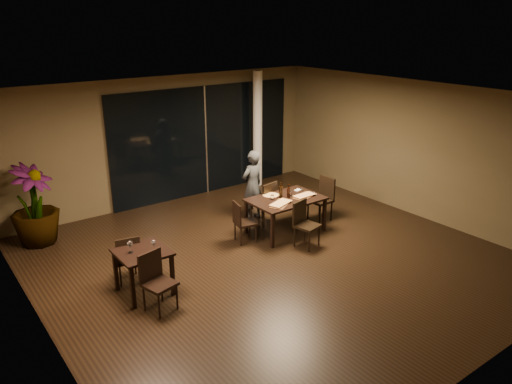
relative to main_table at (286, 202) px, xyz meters
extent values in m
plane|color=black|center=(-1.00, -0.80, -0.68)|extent=(8.00, 8.00, 0.00)
cube|color=#4F432A|center=(-1.00, 3.25, 0.82)|extent=(8.00, 0.10, 3.00)
cube|color=#4F432A|center=(-1.00, -4.85, 0.82)|extent=(8.00, 0.10, 3.00)
cube|color=#4F432A|center=(-5.05, -0.80, 0.82)|extent=(0.10, 8.00, 3.00)
cube|color=#4F432A|center=(3.05, -0.80, 0.82)|extent=(0.10, 8.00, 3.00)
cube|color=white|center=(-1.00, -0.80, 2.34)|extent=(8.00, 8.00, 0.04)
cube|color=black|center=(0.00, 3.16, 0.67)|extent=(5.00, 0.06, 2.70)
cylinder|color=white|center=(1.40, 2.85, 0.82)|extent=(0.24, 0.24, 3.00)
cube|color=black|center=(0.00, 0.00, 0.05)|extent=(1.50, 1.00, 0.04)
cube|color=black|center=(-0.69, -0.44, -0.32)|extent=(0.06, 0.06, 0.71)
cube|color=black|center=(0.69, -0.44, -0.32)|extent=(0.06, 0.06, 0.71)
cube|color=black|center=(-0.69, 0.44, -0.32)|extent=(0.06, 0.06, 0.71)
cube|color=black|center=(0.69, 0.44, -0.32)|extent=(0.06, 0.06, 0.71)
cube|color=black|center=(-3.40, -0.50, 0.05)|extent=(0.80, 0.80, 0.04)
cube|color=black|center=(-3.74, -0.84, -0.32)|extent=(0.06, 0.06, 0.71)
cube|color=black|center=(-3.06, -0.84, -0.32)|extent=(0.06, 0.06, 0.71)
cube|color=black|center=(-3.74, -0.16, -0.32)|extent=(0.06, 0.06, 0.71)
cube|color=black|center=(-3.06, -0.16, -0.32)|extent=(0.06, 0.06, 0.71)
cube|color=black|center=(-0.09, 0.66, -0.22)|extent=(0.52, 0.52, 0.05)
cylinder|color=black|center=(0.06, 0.87, -0.45)|extent=(0.04, 0.04, 0.45)
cylinder|color=black|center=(-0.30, 0.80, -0.45)|extent=(0.04, 0.04, 0.45)
cylinder|color=black|center=(0.13, 0.52, -0.45)|extent=(0.04, 0.04, 0.45)
cylinder|color=black|center=(-0.23, 0.44, -0.45)|extent=(0.04, 0.04, 0.45)
cube|color=black|center=(-0.05, 0.46, 0.03)|extent=(0.44, 0.13, 0.50)
cube|color=black|center=(-0.10, -0.78, -0.25)|extent=(0.51, 0.51, 0.05)
cylinder|color=black|center=(-0.23, -0.99, -0.46)|extent=(0.03, 0.03, 0.43)
cylinder|color=black|center=(0.10, -0.91, -0.46)|extent=(0.03, 0.03, 0.43)
cylinder|color=black|center=(-0.31, -0.66, -0.46)|extent=(0.03, 0.03, 0.43)
cylinder|color=black|center=(0.03, -0.58, -0.46)|extent=(0.03, 0.03, 0.43)
cube|color=black|center=(-0.15, -0.60, -0.01)|extent=(0.42, 0.13, 0.48)
cube|color=black|center=(-0.94, 0.11, -0.27)|extent=(0.47, 0.47, 0.04)
cylinder|color=black|center=(-0.82, -0.08, -0.47)|extent=(0.03, 0.03, 0.40)
cylinder|color=black|center=(-0.75, 0.24, -0.47)|extent=(0.03, 0.03, 0.40)
cylinder|color=black|center=(-1.13, -0.01, -0.47)|extent=(0.03, 0.03, 0.40)
cylinder|color=black|center=(-1.06, 0.31, -0.47)|extent=(0.03, 0.03, 0.40)
cube|color=black|center=(-1.12, 0.15, -0.05)|extent=(0.12, 0.39, 0.45)
cube|color=black|center=(1.03, 0.05, -0.22)|extent=(0.46, 0.46, 0.05)
cylinder|color=black|center=(0.84, 0.22, -0.45)|extent=(0.04, 0.04, 0.45)
cylinder|color=black|center=(0.86, -0.14, -0.45)|extent=(0.04, 0.04, 0.45)
cylinder|color=black|center=(1.21, 0.24, -0.45)|extent=(0.04, 0.04, 0.45)
cylinder|color=black|center=(1.22, -0.12, -0.45)|extent=(0.04, 0.04, 0.45)
cube|color=black|center=(1.23, 0.06, 0.03)|extent=(0.06, 0.45, 0.51)
cube|color=black|center=(-3.46, 0.03, -0.27)|extent=(0.46, 0.46, 0.05)
cylinder|color=black|center=(-3.27, 0.17, -0.47)|extent=(0.03, 0.03, 0.41)
cylinder|color=black|center=(-3.59, 0.22, -0.47)|extent=(0.03, 0.03, 0.41)
cylinder|color=black|center=(-3.33, -0.16, -0.47)|extent=(0.03, 0.03, 0.41)
cylinder|color=black|center=(-3.65, -0.10, -0.47)|extent=(0.03, 0.03, 0.41)
cube|color=black|center=(-3.49, -0.15, -0.04)|extent=(0.40, 0.10, 0.45)
cube|color=black|center=(-3.42, -1.13, -0.23)|extent=(0.52, 0.52, 0.05)
cylinder|color=black|center=(-3.55, -1.34, -0.45)|extent=(0.04, 0.04, 0.44)
cylinder|color=black|center=(-3.21, -1.26, -0.45)|extent=(0.04, 0.04, 0.44)
cylinder|color=black|center=(-3.64, -1.00, -0.45)|extent=(0.04, 0.04, 0.44)
cylinder|color=black|center=(-3.29, -0.91, -0.45)|extent=(0.04, 0.04, 0.44)
cube|color=black|center=(-3.47, -0.94, 0.01)|extent=(0.43, 0.14, 0.49)
imported|color=#292B2E|center=(-0.11, 1.01, 0.11)|extent=(0.57, 0.42, 1.56)
imported|color=#1A4818|center=(-4.29, 2.50, 0.13)|extent=(1.25, 1.25, 1.62)
cube|color=#462916|center=(-0.31, -0.21, 0.08)|extent=(0.64, 0.54, 0.01)
cube|color=#452916|center=(0.38, -0.15, 0.08)|extent=(0.62, 0.43, 0.01)
cylinder|color=#AA1F12|center=(-0.15, 0.30, 0.08)|extent=(0.33, 0.33, 0.01)
cylinder|color=white|center=(-0.26, 0.11, 0.12)|extent=(0.08, 0.08, 0.09)
cylinder|color=white|center=(0.18, 0.09, 0.12)|extent=(0.08, 0.08, 0.10)
cube|color=silver|center=(0.59, -0.15, 0.08)|extent=(0.20, 0.16, 0.01)
cube|color=white|center=(0.54, 0.23, 0.08)|extent=(0.20, 0.14, 0.01)
cube|color=white|center=(-3.35, -0.70, 0.08)|extent=(0.20, 0.15, 0.01)
camera|label=1|loc=(-6.21, -7.35, 3.62)|focal=35.00mm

